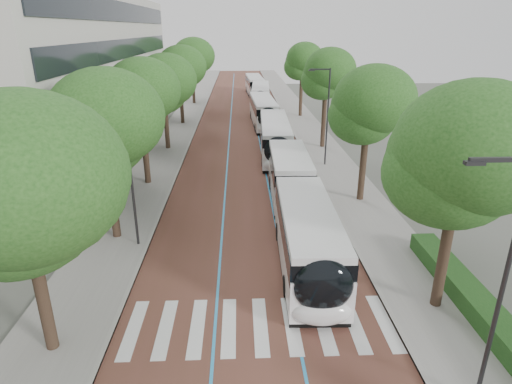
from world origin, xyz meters
TOP-DOWN VIEW (x-y plane):
  - ground at (0.00, 0.00)m, footprint 160.00×160.00m
  - road at (0.00, 40.00)m, footprint 11.00×140.00m
  - sidewalk_left at (-7.50, 40.00)m, footprint 4.00×140.00m
  - sidewalk_right at (7.50, 40.00)m, footprint 4.00×140.00m
  - kerb_left at (-5.60, 40.00)m, footprint 0.20×140.00m
  - kerb_right at (5.60, 40.00)m, footprint 0.20×140.00m
  - zebra_crossing at (0.20, 1.00)m, footprint 10.55×3.60m
  - lane_line_left at (-1.60, 40.00)m, footprint 0.12×126.00m
  - lane_line_right at (1.60, 40.00)m, footprint 0.12×126.00m
  - office_building at (-19.47, 28.00)m, footprint 18.11×40.00m
  - hedge at (9.10, 0.00)m, footprint 1.20×14.00m
  - streetlight_near at (6.62, -3.00)m, footprint 1.82×0.20m
  - streetlight_far at (6.62, 22.00)m, footprint 1.82×0.20m
  - lamp_post_left at (-6.10, 8.00)m, footprint 0.14×0.14m
  - trees_left at (-7.50, 25.46)m, footprint 6.44×61.42m
  - trees_right at (7.70, 18.32)m, footprint 5.84×47.30m
  - lead_bus at (2.75, 9.08)m, footprint 2.97×18.45m
  - bus_queued_0 at (2.75, 25.18)m, footprint 2.98×12.48m
  - bus_queued_1 at (2.44, 38.44)m, footprint 2.97×12.48m
  - bus_queued_2 at (2.74, 51.36)m, footprint 3.18×12.51m
  - bus_queued_3 at (2.36, 63.71)m, footprint 3.08×12.50m

SIDE VIEW (x-z plane):
  - ground at x=0.00m, z-range 0.00..0.00m
  - road at x=0.00m, z-range 0.00..0.02m
  - lane_line_left at x=-1.60m, z-range 0.02..0.03m
  - lane_line_right at x=1.60m, z-range 0.02..0.03m
  - zebra_crossing at x=0.20m, z-range 0.02..0.03m
  - sidewalk_left at x=-7.50m, z-range 0.00..0.12m
  - sidewalk_right at x=7.50m, z-range 0.00..0.12m
  - kerb_left at x=-5.60m, z-range -0.01..0.13m
  - kerb_right at x=5.60m, z-range -0.01..0.13m
  - hedge at x=9.10m, z-range 0.12..0.92m
  - bus_queued_0 at x=2.75m, z-range 0.02..3.22m
  - bus_queued_1 at x=2.44m, z-range 0.02..3.22m
  - bus_queued_2 at x=2.74m, z-range 0.02..3.22m
  - bus_queued_3 at x=2.36m, z-range 0.02..3.22m
  - lead_bus at x=2.75m, z-range 0.03..3.23m
  - lamp_post_left at x=-6.10m, z-range 0.12..8.12m
  - streetlight_near at x=6.62m, z-range 0.82..8.82m
  - streetlight_far at x=6.62m, z-range 0.82..8.82m
  - trees_left at x=-7.50m, z-range 1.62..10.93m
  - trees_right at x=7.70m, z-range 2.08..11.00m
  - office_building at x=-19.47m, z-range 0.00..14.00m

